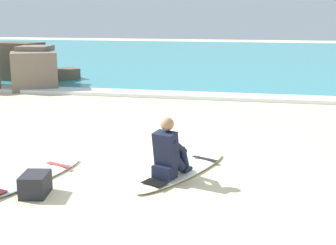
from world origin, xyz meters
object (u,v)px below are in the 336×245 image
at_px(surfboard_main, 183,171).
at_px(beach_bag, 35,184).
at_px(surfer_seated, 169,153).
at_px(surfboard_spare_near, 30,178).

relative_size(surfboard_main, beach_bag, 5.04).
relative_size(surfboard_main, surfer_seated, 2.56).
height_order(surfer_seated, beach_bag, surfer_seated).
xyz_separation_m(surfboard_main, surfboard_spare_near, (-2.29, -0.82, 0.00)).
height_order(surfboard_spare_near, beach_bag, beach_bag).
xyz_separation_m(surfer_seated, beach_bag, (-1.76, -0.98, -0.28)).
bearing_deg(surfboard_main, surfboard_spare_near, -160.31).
bearing_deg(surfboard_spare_near, beach_bag, -55.14).
distance_m(surfboard_main, surfboard_spare_near, 2.43).
xyz_separation_m(surfboard_main, surfer_seated, (-0.16, -0.36, 0.40)).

